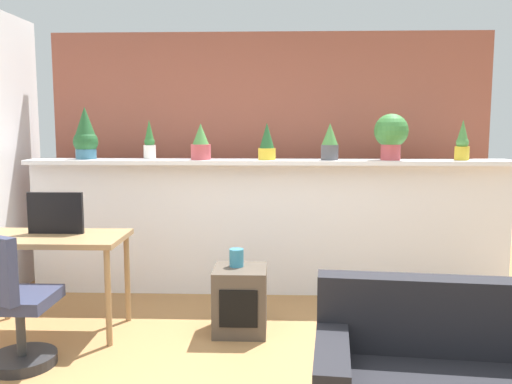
{
  "coord_description": "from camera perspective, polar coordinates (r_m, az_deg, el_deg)",
  "views": [
    {
      "loc": [
        0.07,
        -2.97,
        1.58
      ],
      "look_at": [
        -0.08,
        1.14,
        1.07
      ],
      "focal_mm": 37.91,
      "sensor_mm": 36.0,
      "label": 1
    }
  ],
  "objects": [
    {
      "name": "side_cube_shelf",
      "position": [
        4.2,
        -1.68,
        -11.34
      ],
      "size": [
        0.4,
        0.41,
        0.5
      ],
      "color": "#4C4238",
      "rests_on": "ground"
    },
    {
      "name": "potted_plant_5",
      "position": [
        5.01,
        14.07,
        5.99
      ],
      "size": [
        0.3,
        0.3,
        0.41
      ],
      "color": "#B7474C",
      "rests_on": "plant_shelf"
    },
    {
      "name": "potted_plant_2",
      "position": [
        4.95,
        -5.85,
        5.13
      ],
      "size": [
        0.18,
        0.18,
        0.33
      ],
      "color": "#B7474C",
      "rests_on": "plant_shelf"
    },
    {
      "name": "potted_plant_1",
      "position": [
        5.1,
        -11.17,
        5.18
      ],
      "size": [
        0.11,
        0.11,
        0.36
      ],
      "color": "silver",
      "rests_on": "plant_shelf"
    },
    {
      "name": "potted_plant_6",
      "position": [
        5.19,
        20.94,
        4.87
      ],
      "size": [
        0.13,
        0.13,
        0.36
      ],
      "color": "gold",
      "rests_on": "plant_shelf"
    },
    {
      "name": "potted_plant_0",
      "position": [
        5.26,
        -17.56,
        5.74
      ],
      "size": [
        0.23,
        0.23,
        0.48
      ],
      "color": "#386B84",
      "rests_on": "plant_shelf"
    },
    {
      "name": "brick_wall_behind",
      "position": [
        5.58,
        1.4,
        3.73
      ],
      "size": [
        4.41,
        0.1,
        2.5
      ],
      "primitive_type": "cube",
      "color": "#9E5442",
      "rests_on": "ground"
    },
    {
      "name": "potted_plant_4",
      "position": [
        4.92,
        7.8,
        5.23
      ],
      "size": [
        0.16,
        0.16,
        0.33
      ],
      "color": "#4C4C51",
      "rests_on": "plant_shelf"
    },
    {
      "name": "plant_shelf",
      "position": [
        4.94,
        1.31,
        3.21
      ],
      "size": [
        4.41,
        0.38,
        0.04
      ],
      "primitive_type": "cube",
      "color": "white",
      "rests_on": "divider_wall"
    },
    {
      "name": "office_chair",
      "position": [
        3.89,
        -24.36,
        -11.37
      ],
      "size": [
        0.52,
        0.52,
        0.91
      ],
      "color": "#262628",
      "rests_on": "ground"
    },
    {
      "name": "desk",
      "position": [
        4.38,
        -20.77,
        -5.4
      ],
      "size": [
        1.1,
        0.6,
        0.75
      ],
      "color": "#99754C",
      "rests_on": "ground"
    },
    {
      "name": "divider_wall",
      "position": [
        5.06,
        1.29,
        -3.91
      ],
      "size": [
        4.41,
        0.16,
        1.22
      ],
      "primitive_type": "cube",
      "color": "white",
      "rests_on": "ground"
    },
    {
      "name": "potted_plant_3",
      "position": [
        4.91,
        1.16,
        5.23
      ],
      "size": [
        0.16,
        0.16,
        0.34
      ],
      "color": "gold",
      "rests_on": "plant_shelf"
    },
    {
      "name": "vase_on_shelf",
      "position": [
        4.16,
        -2.08,
        -6.94
      ],
      "size": [
        0.11,
        0.11,
        0.14
      ],
      "primitive_type": "cylinder",
      "color": "teal",
      "rests_on": "side_cube_shelf"
    },
    {
      "name": "tv_monitor",
      "position": [
        4.4,
        -20.4,
        -2.09
      ],
      "size": [
        0.42,
        0.04,
        0.32
      ],
      "primitive_type": "cube",
      "color": "black",
      "rests_on": "desk"
    }
  ]
}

